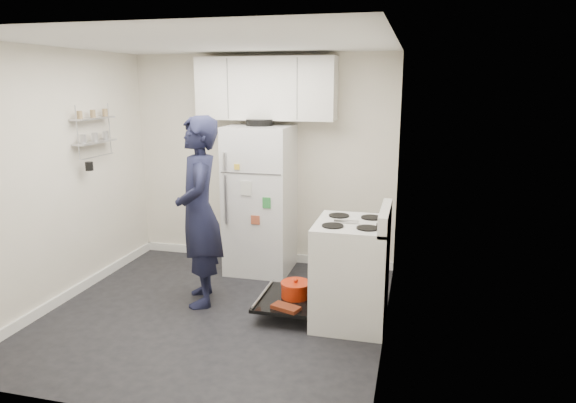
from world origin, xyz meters
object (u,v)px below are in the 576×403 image
(open_oven_door, at_px, (291,295))
(refrigerator, at_px, (260,199))
(electric_range, at_px, (350,273))
(person, at_px, (199,212))

(open_oven_door, bearing_deg, refrigerator, 120.20)
(electric_range, relative_size, refrigerator, 0.62)
(open_oven_door, distance_m, refrigerator, 1.42)
(open_oven_door, relative_size, refrigerator, 0.40)
(open_oven_door, xyz_separation_m, person, (-0.94, 0.05, 0.75))
(electric_range, xyz_separation_m, refrigerator, (-1.19, 1.10, 0.39))
(open_oven_door, distance_m, person, 1.20)
(open_oven_door, height_order, person, person)
(refrigerator, bearing_deg, open_oven_door, -59.80)
(refrigerator, xyz_separation_m, person, (-0.31, -1.03, 0.08))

